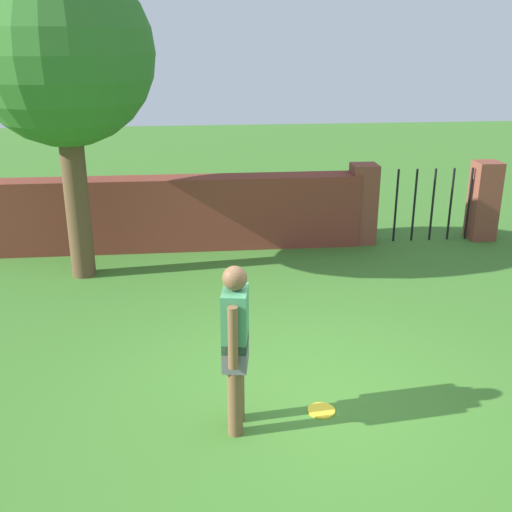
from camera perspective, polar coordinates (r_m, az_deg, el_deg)
name	(u,v)px	position (r m, az deg, el deg)	size (l,w,h in m)	color
ground_plane	(309,400)	(6.41, 4.94, -13.18)	(40.00, 40.00, 0.00)	#3D7528
brick_wall	(171,213)	(10.54, -7.89, 3.94)	(6.45, 0.50, 1.24)	brown
tree	(62,56)	(9.18, -17.58, 17.30)	(2.54, 2.54, 4.52)	brown
person	(235,341)	(5.56, -1.92, -7.95)	(0.27, 0.53, 1.62)	brown
fence_gate	(424,202)	(11.24, 15.32, 4.84)	(2.64, 0.44, 1.40)	brown
frisbee_yellow	(321,411)	(6.25, 6.09, -14.09)	(0.27, 0.27, 0.02)	yellow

